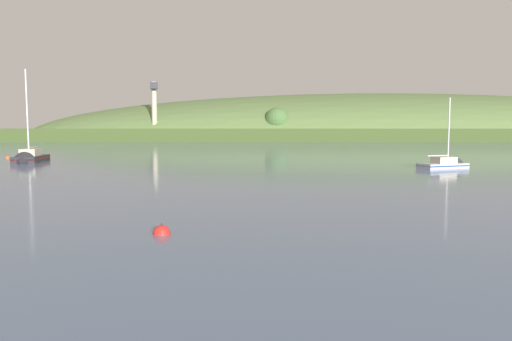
# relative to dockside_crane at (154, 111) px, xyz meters

# --- Properties ---
(far_shoreline_hill) EXTENTS (412.76, 145.70, 40.82)m
(far_shoreline_hill) POSITION_rel_dockside_crane_xyz_m (89.08, 39.36, -11.09)
(far_shoreline_hill) COLOR #3C4E24
(far_shoreline_hill) RESTS_ON ground
(dockside_crane) EXTENTS (7.84, 16.01, 22.78)m
(dockside_crane) POSITION_rel_dockside_crane_xyz_m (0.00, 0.00, 0.00)
(dockside_crane) COLOR #4C4C51
(dockside_crane) RESTS_ON ground
(sailboat_near_mooring) EXTENTS (5.23, 9.09, 14.02)m
(sailboat_near_mooring) POSITION_rel_dockside_crane_xyz_m (23.15, -120.29, -11.08)
(sailboat_near_mooring) COLOR #232328
(sailboat_near_mooring) RESTS_ON ground
(sailboat_midwater_white) EXTENTS (6.74, 5.07, 9.23)m
(sailboat_midwater_white) POSITION_rel_dockside_crane_xyz_m (77.54, -123.96, -11.16)
(sailboat_midwater_white) COLOR #ADB2BC
(sailboat_midwater_white) RESTS_ON ground
(mooring_buoy_foreground) EXTENTS (0.78, 0.78, 0.86)m
(mooring_buoy_foreground) POSITION_rel_dockside_crane_xyz_m (55.28, -161.15, -11.35)
(mooring_buoy_foreground) COLOR red
(mooring_buoy_foreground) RESTS_ON ground
(mooring_buoy_off_fishing_boat) EXTENTS (0.59, 0.59, 0.67)m
(mooring_buoy_off_fishing_boat) POSITION_rel_dockside_crane_xyz_m (14.40, -112.19, -11.35)
(mooring_buoy_off_fishing_boat) COLOR #EA5B19
(mooring_buoy_off_fishing_boat) RESTS_ON ground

